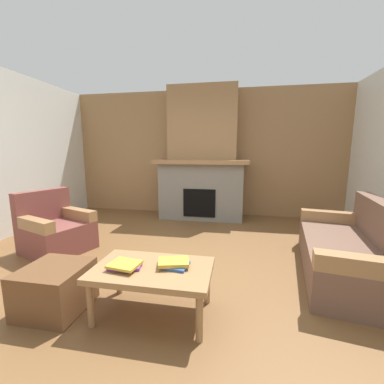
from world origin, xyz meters
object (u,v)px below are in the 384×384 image
(couch, at_px, (351,252))
(fireplace, at_px, (202,163))
(ottoman, at_px, (55,288))
(armchair, at_px, (56,230))
(coffee_table, at_px, (153,273))

(couch, bearing_deg, fireplace, 131.89)
(fireplace, height_order, ottoman, fireplace)
(couch, xyz_separation_m, ottoman, (-2.84, -1.13, -0.09))
(couch, relative_size, armchair, 1.98)
(couch, distance_m, ottoman, 3.06)
(ottoman, bearing_deg, fireplace, 76.05)
(fireplace, bearing_deg, ottoman, -103.95)
(ottoman, bearing_deg, coffee_table, 6.15)
(fireplace, xyz_separation_m, armchair, (-1.78, -2.19, -0.87))
(ottoman, bearing_deg, couch, 21.73)
(coffee_table, height_order, ottoman, coffee_table)
(armchair, distance_m, ottoman, 1.51)
(fireplace, bearing_deg, couch, -48.11)
(coffee_table, bearing_deg, fireplace, 90.65)
(armchair, bearing_deg, fireplace, 50.85)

